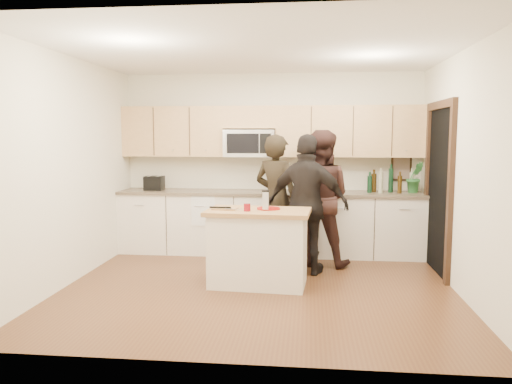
# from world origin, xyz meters

# --- Properties ---
(floor) EXTENTS (4.50, 4.50, 0.00)m
(floor) POSITION_xyz_m (0.00, 0.00, 0.00)
(floor) COLOR #55361D
(floor) RESTS_ON ground
(room_shell) EXTENTS (4.52, 4.02, 2.71)m
(room_shell) POSITION_xyz_m (0.00, 0.00, 1.73)
(room_shell) COLOR beige
(room_shell) RESTS_ON ground
(back_cabinetry) EXTENTS (4.50, 0.66, 0.94)m
(back_cabinetry) POSITION_xyz_m (0.00, 1.69, 0.47)
(back_cabinetry) COLOR silver
(back_cabinetry) RESTS_ON ground
(upper_cabinetry) EXTENTS (4.50, 0.33, 0.75)m
(upper_cabinetry) POSITION_xyz_m (0.03, 1.83, 1.84)
(upper_cabinetry) COLOR tan
(upper_cabinetry) RESTS_ON ground
(microwave) EXTENTS (0.76, 0.41, 0.40)m
(microwave) POSITION_xyz_m (-0.31, 1.80, 1.65)
(microwave) COLOR silver
(microwave) RESTS_ON ground
(doorway) EXTENTS (0.06, 1.25, 2.20)m
(doorway) POSITION_xyz_m (2.23, 0.90, 1.16)
(doorway) COLOR black
(doorway) RESTS_ON ground
(framed_picture) EXTENTS (0.30, 0.03, 0.38)m
(framed_picture) POSITION_xyz_m (1.95, 1.98, 1.28)
(framed_picture) COLOR black
(framed_picture) RESTS_ON ground
(dish_towel) EXTENTS (0.34, 0.60, 0.48)m
(dish_towel) POSITION_xyz_m (-0.95, 1.50, 0.80)
(dish_towel) COLOR white
(dish_towel) RESTS_ON ground
(island) EXTENTS (1.24, 0.78, 0.90)m
(island) POSITION_xyz_m (-0.01, 0.09, 0.45)
(island) COLOR silver
(island) RESTS_ON ground
(red_plate) EXTENTS (0.28, 0.28, 0.02)m
(red_plate) POSITION_xyz_m (0.10, 0.15, 0.91)
(red_plate) COLOR #9C130E
(red_plate) RESTS_ON island
(box_grater) EXTENTS (0.08, 0.07, 0.22)m
(box_grater) POSITION_xyz_m (0.08, 0.04, 1.03)
(box_grater) COLOR silver
(box_grater) RESTS_ON red_plate
(drink_glass) EXTENTS (0.08, 0.08, 0.09)m
(drink_glass) POSITION_xyz_m (-0.13, -0.03, 0.94)
(drink_glass) COLOR maroon
(drink_glass) RESTS_ON island
(cutting_board) EXTENTS (0.29, 0.20, 0.02)m
(cutting_board) POSITION_xyz_m (-0.40, 0.07, 0.91)
(cutting_board) COLOR #A67045
(cutting_board) RESTS_ON island
(tongs) EXTENTS (0.26, 0.04, 0.02)m
(tongs) POSITION_xyz_m (-0.45, 0.04, 0.93)
(tongs) COLOR black
(tongs) RESTS_ON cutting_board
(knife) EXTENTS (0.22, 0.04, 0.01)m
(knife) POSITION_xyz_m (-0.28, -0.02, 0.92)
(knife) COLOR silver
(knife) RESTS_ON cutting_board
(toaster) EXTENTS (0.27, 0.23, 0.22)m
(toaster) POSITION_xyz_m (-1.76, 1.67, 1.05)
(toaster) COLOR black
(toaster) RESTS_ON back_cabinetry
(bottle_cluster) EXTENTS (0.69, 0.22, 0.41)m
(bottle_cluster) POSITION_xyz_m (1.71, 1.71, 1.11)
(bottle_cluster) COLOR black
(bottle_cluster) RESTS_ON back_cabinetry
(orchid) EXTENTS (0.29, 0.26, 0.45)m
(orchid) POSITION_xyz_m (2.10, 1.72, 1.17)
(orchid) COLOR #2E7335
(orchid) RESTS_ON back_cabinetry
(woman_left) EXTENTS (0.77, 0.68, 1.78)m
(woman_left) POSITION_xyz_m (0.13, 1.11, 0.89)
(woman_left) COLOR black
(woman_left) RESTS_ON ground
(woman_center) EXTENTS (1.01, 0.85, 1.84)m
(woman_center) POSITION_xyz_m (0.71, 1.11, 0.92)
(woman_center) COLOR #301B18
(woman_center) RESTS_ON ground
(woman_right) EXTENTS (1.13, 0.71, 1.79)m
(woman_right) POSITION_xyz_m (0.56, 0.64, 0.89)
(woman_right) COLOR black
(woman_right) RESTS_ON ground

